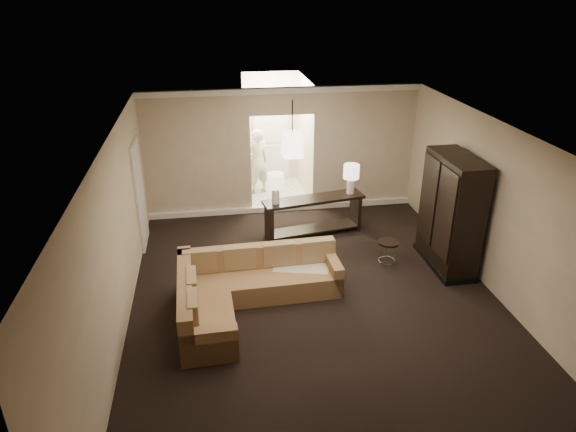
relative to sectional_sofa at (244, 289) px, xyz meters
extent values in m
plane|color=black|center=(1.19, -0.30, -0.32)|extent=(8.00, 8.00, 0.00)
cube|color=#BEAE8F|center=(1.19, 3.70, 1.08)|extent=(6.00, 0.04, 2.80)
cube|color=#BEAE8F|center=(-1.81, -0.30, 1.08)|extent=(0.04, 8.00, 2.80)
cube|color=#BEAE8F|center=(4.19, -0.30, 1.08)|extent=(0.04, 8.00, 2.80)
cube|color=white|center=(1.19, -0.30, 2.48)|extent=(6.00, 8.00, 0.02)
cube|color=white|center=(1.19, 3.65, 2.41)|extent=(6.00, 0.10, 0.12)
cube|color=white|center=(1.19, 3.65, -0.26)|extent=(6.00, 0.10, 0.12)
cube|color=white|center=(-1.78, 2.50, 0.73)|extent=(0.05, 0.90, 2.10)
cube|color=silver|center=(1.19, 4.70, -0.32)|extent=(1.40, 2.00, 0.01)
cube|color=beige|center=(0.49, 4.70, 1.08)|extent=(0.04, 2.00, 2.80)
cube|color=beige|center=(1.89, 4.70, 1.08)|extent=(0.04, 2.00, 2.80)
cube|color=beige|center=(1.19, 5.70, 1.08)|extent=(1.40, 0.04, 2.80)
cube|color=white|center=(1.19, 5.67, 0.73)|extent=(0.90, 0.05, 2.10)
cube|color=brown|center=(0.31, 0.30, -0.13)|extent=(2.68, 0.88, 0.37)
cube|color=brown|center=(-0.59, -0.75, -0.13)|extent=(0.83, 1.26, 0.37)
cube|color=brown|center=(0.30, 0.59, 0.26)|extent=(2.66, 0.29, 0.41)
cube|color=brown|center=(-0.90, -0.31, 0.26)|extent=(0.28, 2.13, 0.41)
cube|color=brown|center=(1.55, 0.33, -0.04)|extent=(0.20, 0.80, 0.55)
cube|color=brown|center=(-0.57, -1.28, -0.04)|extent=(0.80, 0.20, 0.55)
cube|color=#8D6E4B|center=(-0.67, 0.52, 0.28)|extent=(0.55, 0.16, 0.41)
cube|color=#8D6E4B|center=(-0.01, 0.54, 0.28)|extent=(0.55, 0.16, 0.41)
cube|color=#8D6E4B|center=(0.66, 0.56, 0.28)|extent=(0.55, 0.16, 0.41)
cube|color=#8D6E4B|center=(1.32, 0.58, 0.28)|extent=(0.55, 0.16, 0.41)
cube|color=#8D6E4B|center=(-0.79, -0.22, 0.28)|extent=(0.16, 0.54, 0.41)
cube|color=#8D6E4B|center=(-0.77, -0.84, 0.28)|extent=(0.16, 0.54, 0.41)
cube|color=white|center=(1.08, 0.70, -0.16)|extent=(1.02, 1.02, 0.32)
cube|color=white|center=(1.08, 0.70, 0.03)|extent=(1.14, 1.14, 0.06)
cube|color=black|center=(1.02, 0.66, 0.07)|extent=(0.08, 0.16, 0.02)
cube|color=beige|center=(1.25, 0.80, 0.06)|extent=(0.27, 0.32, 0.01)
cube|color=black|center=(1.63, 2.37, 0.46)|extent=(2.14, 0.82, 0.06)
cube|color=black|center=(0.69, 2.21, 0.06)|extent=(0.15, 0.43, 0.76)
cube|color=black|center=(2.57, 2.53, 0.06)|extent=(0.15, 0.43, 0.76)
cube|color=black|center=(1.63, 2.37, -0.20)|extent=(2.04, 0.76, 0.04)
cube|color=black|center=(3.79, 0.74, 0.73)|extent=(0.58, 1.40, 2.10)
cube|color=black|center=(3.49, 0.39, 0.88)|extent=(0.03, 0.62, 1.60)
cube|color=black|center=(3.49, 1.09, 0.88)|extent=(0.03, 0.62, 1.60)
cube|color=black|center=(3.79, 0.74, -0.27)|extent=(0.62, 1.46, 0.10)
cylinder|color=black|center=(2.72, 0.90, 0.15)|extent=(0.39, 0.39, 0.04)
torus|color=silver|center=(2.72, 0.90, -0.23)|extent=(0.32, 0.32, 0.02)
cylinder|color=silver|center=(2.87, 0.90, -0.09)|extent=(0.02, 0.02, 0.46)
cylinder|color=silver|center=(2.65, 1.03, -0.09)|extent=(0.02, 0.02, 0.46)
cylinder|color=silver|center=(2.65, 0.77, -0.09)|extent=(0.02, 0.02, 0.46)
cylinder|color=white|center=(0.83, 2.23, 0.66)|extent=(0.15, 0.15, 0.33)
cylinder|color=#FFF0BF|center=(0.83, 2.23, 0.97)|extent=(0.32, 0.32, 0.29)
cylinder|color=white|center=(2.43, 2.50, 0.66)|extent=(0.15, 0.15, 0.33)
cylinder|color=#FFF0BF|center=(2.43, 2.50, 0.97)|extent=(0.32, 0.32, 0.29)
cylinder|color=black|center=(1.19, 2.40, 2.18)|extent=(0.02, 0.02, 0.60)
cube|color=#F7E1C1|center=(1.19, 2.40, 1.63)|extent=(0.38, 0.38, 0.48)
imported|color=beige|center=(0.74, 4.85, 0.57)|extent=(0.76, 0.64, 1.79)
camera|label=1|loc=(-0.40, -7.01, 4.51)|focal=32.00mm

